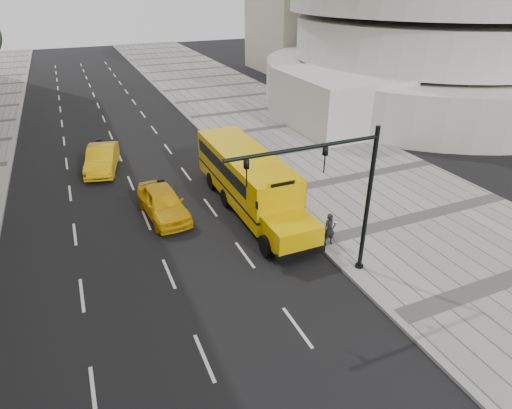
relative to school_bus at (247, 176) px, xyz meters
name	(u,v)px	position (x,y,z in m)	size (l,w,h in m)	color
ground	(165,216)	(-4.50, 0.50, -1.76)	(140.00, 140.00, 0.00)	black
sidewalk_museum	(354,178)	(7.50, 0.50, -1.69)	(12.00, 140.00, 0.15)	gray
curb_museum	(268,195)	(1.50, 0.50, -1.69)	(0.30, 140.00, 0.15)	gray
school_bus	(247,176)	(0.00, 0.00, 0.00)	(2.96, 11.56, 3.19)	#E6B200
taxi_near	(163,203)	(-4.52, 0.56, -0.97)	(1.88, 4.68, 1.59)	#F1B109
taxi_far	(102,159)	(-6.78, 8.27, -0.97)	(1.69, 4.84, 1.60)	#F1B109
pedestrian	(330,229)	(1.86, -5.43, -0.83)	(0.57, 0.38, 1.57)	black
traffic_signal	(340,190)	(0.69, -7.51, 2.33)	(6.18, 0.36, 6.40)	black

